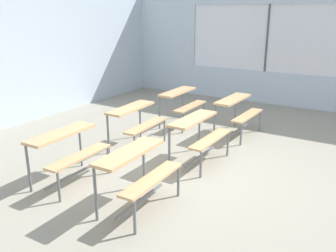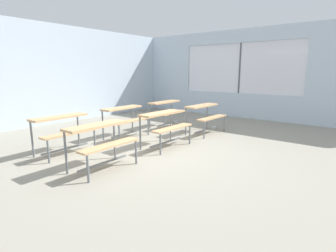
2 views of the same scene
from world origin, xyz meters
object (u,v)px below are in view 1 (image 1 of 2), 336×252
at_px(desk_bench_r0c0, 137,166).
at_px(desk_bench_r0c1, 199,129).
at_px(desk_bench_r1c0, 68,145).
at_px(desk_bench_r1c1, 136,117).
at_px(desk_bench_r0c2, 238,108).
at_px(desk_bench_r1c2, 182,99).

bearing_deg(desk_bench_r0c0, desk_bench_r0c1, -1.25).
distance_m(desk_bench_r0c0, desk_bench_r1c0, 1.26).
distance_m(desk_bench_r0c1, desk_bench_r1c1, 1.28).
height_order(desk_bench_r0c1, desk_bench_r1c1, same).
distance_m(desk_bench_r0c0, desk_bench_r0c2, 3.28).
height_order(desk_bench_r1c0, desk_bench_r1c2, same).
xyz_separation_m(desk_bench_r0c0, desk_bench_r1c2, (3.31, 1.24, 0.00)).
height_order(desk_bench_r0c0, desk_bench_r1c0, same).
xyz_separation_m(desk_bench_r0c0, desk_bench_r0c2, (3.28, -0.04, 0.00)).
bearing_deg(desk_bench_r1c0, desk_bench_r0c0, -94.27).
relative_size(desk_bench_r0c1, desk_bench_r0c2, 0.99).
relative_size(desk_bench_r0c2, desk_bench_r1c0, 1.00).
bearing_deg(desk_bench_r1c0, desk_bench_r0c1, -39.60).
bearing_deg(desk_bench_r1c1, desk_bench_r0c1, -93.95).
relative_size(desk_bench_r0c0, desk_bench_r1c0, 1.00).
relative_size(desk_bench_r0c1, desk_bench_r1c2, 1.01).
xyz_separation_m(desk_bench_r0c1, desk_bench_r1c0, (-1.61, 1.26, 0.00)).
bearing_deg(desk_bench_r1c0, desk_bench_r1c1, -0.97).
distance_m(desk_bench_r0c0, desk_bench_r1c1, 2.13).
relative_size(desk_bench_r1c0, desk_bench_r1c2, 1.01).
xyz_separation_m(desk_bench_r0c1, desk_bench_r1c1, (0.04, 1.28, 0.00)).
relative_size(desk_bench_r1c1, desk_bench_r1c2, 1.02).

